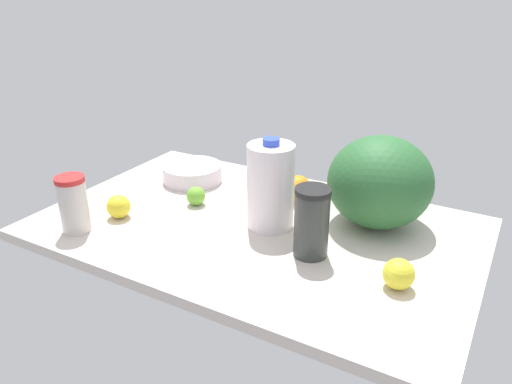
% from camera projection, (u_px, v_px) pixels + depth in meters
% --- Properties ---
extents(countertop, '(1.20, 0.76, 0.03)m').
position_uv_depth(countertop, '(256.00, 229.00, 1.41)').
color(countertop, beige).
rests_on(countertop, ground).
extents(milk_jug, '(0.13, 0.13, 0.25)m').
position_uv_depth(milk_jug, '(271.00, 186.00, 1.35)').
color(milk_jug, white).
rests_on(milk_jug, countertop).
extents(tumbler_cup, '(0.08, 0.08, 0.16)m').
position_uv_depth(tumbler_cup, '(73.00, 204.00, 1.34)').
color(tumbler_cup, silver).
rests_on(tumbler_cup, countertop).
extents(shaker_bottle, '(0.09, 0.09, 0.18)m').
position_uv_depth(shaker_bottle, '(312.00, 222.00, 1.22)').
color(shaker_bottle, '#323734').
rests_on(shaker_bottle, countertop).
extents(mixing_bowl, '(0.20, 0.20, 0.06)m').
position_uv_depth(mixing_bowl, '(192.00, 173.00, 1.68)').
color(mixing_bowl, silver).
rests_on(mixing_bowl, countertop).
extents(watermelon, '(0.29, 0.29, 0.25)m').
position_uv_depth(watermelon, '(380.00, 182.00, 1.36)').
color(watermelon, '#2D6633').
rests_on(watermelon, countertop).
extents(lemon_loose, '(0.07, 0.07, 0.07)m').
position_uv_depth(lemon_loose, '(399.00, 274.00, 1.11)').
color(lemon_loose, yellow).
rests_on(lemon_loose, countertop).
extents(orange_by_jug, '(0.08, 0.08, 0.08)m').
position_uv_depth(orange_by_jug, '(298.00, 189.00, 1.53)').
color(orange_by_jug, orange).
rests_on(orange_by_jug, countertop).
extents(lime_beside_bowl, '(0.06, 0.06, 0.06)m').
position_uv_depth(lime_beside_bowl, '(196.00, 196.00, 1.51)').
color(lime_beside_bowl, '#69B132').
rests_on(lime_beside_bowl, countertop).
extents(lemon_near_front, '(0.07, 0.07, 0.07)m').
position_uv_depth(lemon_near_front, '(119.00, 207.00, 1.43)').
color(lemon_near_front, yellow).
rests_on(lemon_near_front, countertop).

